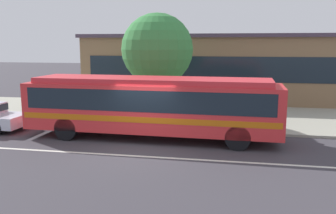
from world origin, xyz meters
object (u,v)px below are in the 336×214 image
(pedestrian_standing_by_tree, at_px, (77,103))
(street_tree_near_stop, at_px, (157,50))
(transit_bus, at_px, (152,103))
(pedestrian_walking_along_curb, at_px, (137,105))
(pedestrian_waiting_near_sign, at_px, (114,102))
(bus_stop_sign, at_px, (247,97))

(pedestrian_standing_by_tree, relative_size, street_tree_near_stop, 0.30)
(transit_bus, bearing_deg, pedestrian_walking_along_curb, 121.42)
(pedestrian_waiting_near_sign, xyz_separation_m, bus_stop_sign, (6.78, -0.86, 0.58))
(pedestrian_standing_by_tree, xyz_separation_m, bus_stop_sign, (8.51, -0.08, 0.58))
(pedestrian_standing_by_tree, bearing_deg, street_tree_near_stop, 30.78)
(pedestrian_standing_by_tree, bearing_deg, transit_bus, -25.11)
(bus_stop_sign, distance_m, street_tree_near_stop, 5.71)
(pedestrian_walking_along_curb, distance_m, bus_stop_sign, 5.35)
(pedestrian_waiting_near_sign, bearing_deg, pedestrian_walking_along_curb, -29.28)
(pedestrian_standing_by_tree, bearing_deg, pedestrian_waiting_near_sign, 24.17)
(pedestrian_waiting_near_sign, relative_size, bus_stop_sign, 0.69)
(street_tree_near_stop, bearing_deg, pedestrian_waiting_near_sign, -144.16)
(transit_bus, bearing_deg, pedestrian_waiting_near_sign, 133.40)
(pedestrian_waiting_near_sign, bearing_deg, pedestrian_standing_by_tree, -155.83)
(pedestrian_walking_along_curb, relative_size, pedestrian_standing_by_tree, 1.00)
(pedestrian_standing_by_tree, bearing_deg, pedestrian_walking_along_curb, -0.68)
(transit_bus, height_order, pedestrian_waiting_near_sign, transit_bus)
(pedestrian_walking_along_curb, height_order, bus_stop_sign, bus_stop_sign)
(pedestrian_waiting_near_sign, relative_size, street_tree_near_stop, 0.30)
(pedestrian_standing_by_tree, xyz_separation_m, street_tree_near_stop, (3.75, 2.23, 2.71))
(transit_bus, height_order, bus_stop_sign, transit_bus)
(pedestrian_waiting_near_sign, height_order, street_tree_near_stop, street_tree_near_stop)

